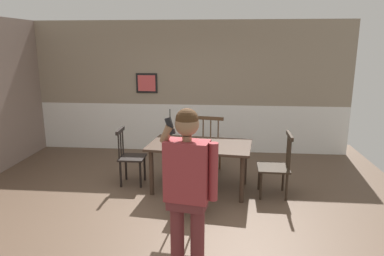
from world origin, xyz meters
name	(u,v)px	position (x,y,z in m)	size (l,w,h in m)	color
ground_plane	(169,211)	(0.00, 0.00, 0.00)	(7.42, 7.42, 0.00)	brown
room_back_partition	(189,90)	(0.00, 2.97, 1.34)	(6.75, 0.17, 2.79)	gray
dining_table	(200,150)	(0.38, 0.82, 0.67)	(1.69, 1.09, 0.76)	#38281E
chair_near_window	(130,157)	(-0.79, 0.95, 0.47)	(0.42, 0.42, 0.95)	black
chair_by_doorway	(189,180)	(0.29, -0.03, 0.49)	(0.51, 0.51, 1.05)	#513823
chair_at_table_head	(208,147)	(0.48, 1.66, 0.47)	(0.55, 0.55, 1.00)	#513823
chair_opposite_corner	(276,166)	(1.57, 0.69, 0.48)	(0.49, 0.49, 1.00)	#2D2319
person_figure	(188,183)	(0.42, -1.38, 1.01)	(0.57, 0.30, 1.74)	brown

